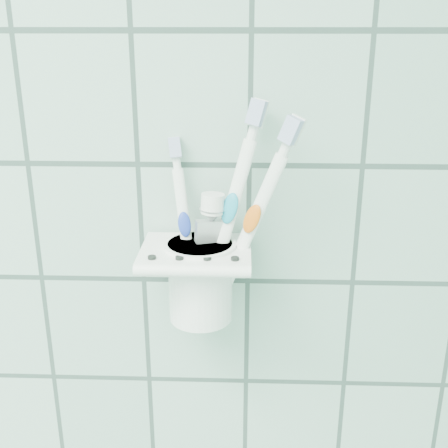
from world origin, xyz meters
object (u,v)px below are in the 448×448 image
toothbrush_pink (194,231)px  toothpaste_tube (207,245)px  cup (200,277)px  toothbrush_orange (214,210)px  toothbrush_blue (201,210)px  holder_bracket (196,254)px

toothbrush_pink → toothpaste_tube: toothbrush_pink is taller
cup → toothbrush_orange: 0.07m
toothbrush_blue → toothpaste_tube: 0.04m
toothbrush_orange → toothbrush_blue: bearing=-111.8°
toothbrush_pink → toothbrush_orange: 0.03m
toothbrush_orange → toothpaste_tube: bearing=-160.4°
cup → toothbrush_pink: (-0.01, -0.01, 0.05)m
toothbrush_pink → toothbrush_orange: (0.02, 0.01, 0.02)m
toothbrush_blue → toothbrush_orange: 0.02m
holder_bracket → toothbrush_orange: 0.05m
holder_bracket → cup: 0.03m
toothbrush_pink → toothbrush_blue: 0.02m
toothbrush_orange → toothpaste_tube: (-0.01, 0.00, -0.04)m
cup → toothbrush_blue: bearing=-74.5°
toothbrush_pink → toothpaste_tube: size_ratio=1.43×
toothbrush_orange → holder_bracket: bearing=-133.3°
toothbrush_pink → toothpaste_tube: 0.03m
holder_bracket → toothbrush_pink: (-0.00, -0.01, 0.03)m
toothbrush_blue → toothpaste_tube: toothbrush_blue is taller
holder_bracket → toothpaste_tube: toothpaste_tube is taller
toothbrush_blue → toothpaste_tube: size_ratio=1.77×
holder_bracket → cup: same height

